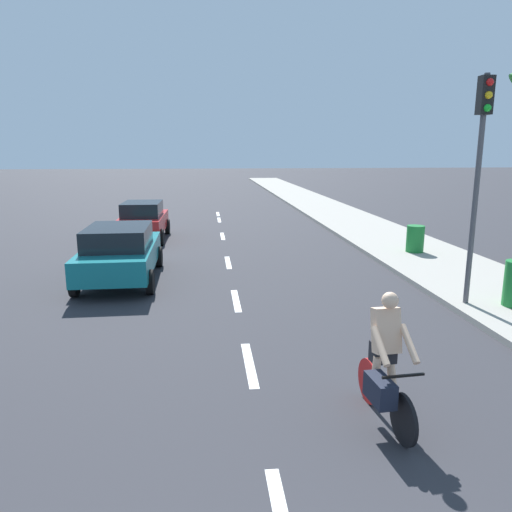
% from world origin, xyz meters
% --- Properties ---
extents(ground_plane, '(160.00, 160.00, 0.00)m').
position_xyz_m(ground_plane, '(0.00, 20.00, 0.00)').
color(ground_plane, '#2D2D33').
extents(sidewalk_strip, '(3.60, 80.00, 0.14)m').
position_xyz_m(sidewalk_strip, '(6.68, 22.00, 0.07)').
color(sidewalk_strip, '#9E998E').
rests_on(sidewalk_strip, ground).
extents(lane_stripe_2, '(0.16, 1.80, 0.01)m').
position_xyz_m(lane_stripe_2, '(0.00, 7.02, 0.00)').
color(lane_stripe_2, white).
rests_on(lane_stripe_2, ground).
extents(lane_stripe_3, '(0.16, 1.80, 0.01)m').
position_xyz_m(lane_stripe_3, '(0.00, 10.67, 0.00)').
color(lane_stripe_3, white).
rests_on(lane_stripe_3, ground).
extents(lane_stripe_4, '(0.16, 1.80, 0.01)m').
position_xyz_m(lane_stripe_4, '(0.00, 14.82, 0.00)').
color(lane_stripe_4, white).
rests_on(lane_stripe_4, ground).
extents(lane_stripe_5, '(0.16, 1.80, 0.01)m').
position_xyz_m(lane_stripe_5, '(0.00, 19.86, 0.00)').
color(lane_stripe_5, white).
rests_on(lane_stripe_5, ground).
extents(lane_stripe_6, '(0.16, 1.80, 0.01)m').
position_xyz_m(lane_stripe_6, '(0.00, 24.87, 0.00)').
color(lane_stripe_6, white).
rests_on(lane_stripe_6, ground).
extents(lane_stripe_7, '(0.16, 1.80, 0.01)m').
position_xyz_m(lane_stripe_7, '(0.00, 27.33, 0.00)').
color(lane_stripe_7, white).
rests_on(lane_stripe_7, ground).
extents(cyclist, '(0.66, 1.71, 1.82)m').
position_xyz_m(cyclist, '(1.61, 5.01, 0.83)').
color(cyclist, black).
rests_on(cyclist, ground).
extents(parked_car_teal, '(2.10, 4.47, 1.57)m').
position_xyz_m(parked_car_teal, '(-3.10, 12.89, 0.84)').
color(parked_car_teal, '#14727A').
rests_on(parked_car_teal, ground).
extents(parked_car_red, '(1.90, 4.00, 1.57)m').
position_xyz_m(parked_car_red, '(-3.25, 19.35, 0.84)').
color(parked_car_red, red).
rests_on(parked_car_red, ground).
extents(traffic_signal, '(0.28, 0.33, 5.20)m').
position_xyz_m(traffic_signal, '(5.28, 9.52, 3.61)').
color(traffic_signal, '#4C4C51').
rests_on(traffic_signal, ground).
extents(trash_bin_far, '(0.60, 0.60, 0.92)m').
position_xyz_m(trash_bin_far, '(6.53, 15.22, 0.60)').
color(trash_bin_far, '#19722D').
rests_on(trash_bin_far, sidewalk_strip).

